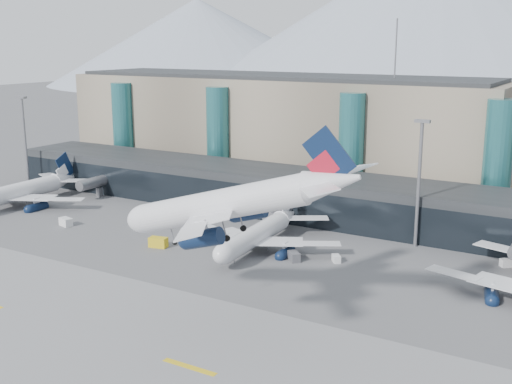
% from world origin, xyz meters
% --- Properties ---
extents(ground, '(900.00, 900.00, 0.00)m').
position_xyz_m(ground, '(0.00, 0.00, 0.00)').
color(ground, '#515154').
rests_on(ground, ground).
extents(runway_strip, '(400.00, 40.00, 0.04)m').
position_xyz_m(runway_strip, '(0.00, -15.00, 0.02)').
color(runway_strip, slate).
rests_on(runway_strip, ground).
extents(runway_markings, '(128.00, 1.00, 0.02)m').
position_xyz_m(runway_markings, '(-0.00, -15.00, 0.05)').
color(runway_markings, gold).
rests_on(runway_markings, ground).
extents(concourse, '(170.00, 27.00, 10.00)m').
position_xyz_m(concourse, '(-0.02, 57.73, 4.97)').
color(concourse, black).
rests_on(concourse, ground).
extents(terminal_main, '(130.00, 30.00, 31.00)m').
position_xyz_m(terminal_main, '(-25.00, 90.00, 15.44)').
color(terminal_main, gray).
rests_on(terminal_main, ground).
extents(teal_towers, '(116.40, 19.40, 46.00)m').
position_xyz_m(teal_towers, '(-14.99, 74.01, 14.01)').
color(teal_towers, '#26686C').
rests_on(teal_towers, ground).
extents(lightmast_left, '(3.00, 1.20, 25.60)m').
position_xyz_m(lightmast_left, '(-80.00, 45.00, 14.42)').
color(lightmast_left, slate).
rests_on(lightmast_left, ground).
extents(lightmast_mid, '(3.00, 1.20, 25.60)m').
position_xyz_m(lightmast_mid, '(30.00, 48.00, 14.42)').
color(lightmast_mid, slate).
rests_on(lightmast_mid, ground).
extents(hero_jet, '(37.77, 38.08, 12.32)m').
position_xyz_m(hero_jet, '(20.15, -2.16, 19.91)').
color(hero_jet, silver).
rests_on(hero_jet, ground).
extents(jet_parked_left, '(38.96, 37.83, 12.55)m').
position_xyz_m(jet_parked_left, '(-65.86, 32.58, 4.75)').
color(jet_parked_left, silver).
rests_on(jet_parked_left, ground).
extents(jet_parked_mid, '(34.87, 34.16, 11.24)m').
position_xyz_m(jet_parked_mid, '(3.47, 32.41, 4.25)').
color(jet_parked_mid, silver).
rests_on(jet_parked_mid, ground).
extents(veh_a, '(3.56, 2.56, 1.81)m').
position_xyz_m(veh_a, '(-41.83, 22.76, 0.90)').
color(veh_a, silver).
rests_on(veh_a, ground).
extents(veh_b, '(2.23, 2.82, 1.42)m').
position_xyz_m(veh_b, '(-22.45, 42.49, 0.71)').
color(veh_b, gold).
rests_on(veh_b, ground).
extents(veh_c, '(3.34, 3.30, 1.71)m').
position_xyz_m(veh_c, '(12.88, 27.85, 0.85)').
color(veh_c, '#4C4C51').
rests_on(veh_c, ground).
extents(veh_d, '(2.85, 2.72, 1.47)m').
position_xyz_m(veh_d, '(48.15, 44.83, 0.73)').
color(veh_d, silver).
rests_on(veh_d, ground).
extents(veh_f, '(2.36, 3.77, 1.98)m').
position_xyz_m(veh_f, '(-74.48, 33.72, 0.99)').
color(veh_f, '#4C4C51').
rests_on(veh_f, ground).
extents(veh_g, '(2.39, 2.56, 1.30)m').
position_xyz_m(veh_g, '(20.04, 31.26, 0.65)').
color(veh_g, silver).
rests_on(veh_g, ground).
extents(veh_h, '(3.94, 2.60, 2.01)m').
position_xyz_m(veh_h, '(-14.35, 21.32, 1.00)').
color(veh_h, gold).
rests_on(veh_h, ground).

